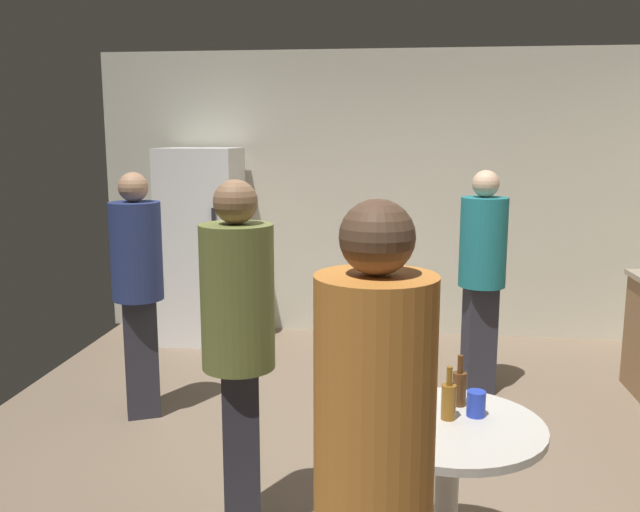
{
  "coord_description": "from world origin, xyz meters",
  "views": [
    {
      "loc": [
        0.2,
        -3.87,
        1.92
      ],
      "look_at": [
        -0.28,
        0.34,
        1.16
      ],
      "focal_mm": 38.03,
      "sensor_mm": 36.0,
      "label": 1
    }
  ],
  "objects_px": {
    "refrigerator": "(202,245)",
    "person_in_orange_shirt": "(374,456)",
    "person_in_olive_shirt": "(238,334)",
    "beer_bottle_brown": "(459,387)",
    "person_in_navy_shirt": "(138,276)",
    "foreground_table": "(448,446)",
    "plastic_cup_blue": "(476,404)",
    "person_in_teal_shirt": "(482,265)",
    "beer_bottle_amber": "(449,400)"
  },
  "relations": [
    {
      "from": "beer_bottle_brown",
      "to": "beer_bottle_amber",
      "type": "bearing_deg",
      "value": -110.48
    },
    {
      "from": "person_in_teal_shirt",
      "to": "person_in_navy_shirt",
      "type": "distance_m",
      "value": 2.45
    },
    {
      "from": "foreground_table",
      "to": "person_in_olive_shirt",
      "type": "distance_m",
      "value": 1.06
    },
    {
      "from": "refrigerator",
      "to": "beer_bottle_brown",
      "type": "relative_size",
      "value": 7.83
    },
    {
      "from": "refrigerator",
      "to": "person_in_orange_shirt",
      "type": "relative_size",
      "value": 1.03
    },
    {
      "from": "person_in_orange_shirt",
      "to": "person_in_navy_shirt",
      "type": "xyz_separation_m",
      "value": [
        -1.67,
        2.5,
        -0.05
      ]
    },
    {
      "from": "plastic_cup_blue",
      "to": "person_in_teal_shirt",
      "type": "distance_m",
      "value": 2.21
    },
    {
      "from": "person_in_olive_shirt",
      "to": "person_in_orange_shirt",
      "type": "relative_size",
      "value": 0.98
    },
    {
      "from": "foreground_table",
      "to": "beer_bottle_brown",
      "type": "relative_size",
      "value": 3.48
    },
    {
      "from": "plastic_cup_blue",
      "to": "person_in_teal_shirt",
      "type": "relative_size",
      "value": 0.07
    },
    {
      "from": "plastic_cup_blue",
      "to": "person_in_navy_shirt",
      "type": "bearing_deg",
      "value": 144.21
    },
    {
      "from": "beer_bottle_amber",
      "to": "plastic_cup_blue",
      "type": "height_order",
      "value": "beer_bottle_amber"
    },
    {
      "from": "beer_bottle_brown",
      "to": "person_in_navy_shirt",
      "type": "height_order",
      "value": "person_in_navy_shirt"
    },
    {
      "from": "refrigerator",
      "to": "foreground_table",
      "type": "relative_size",
      "value": 2.25
    },
    {
      "from": "person_in_orange_shirt",
      "to": "person_in_navy_shirt",
      "type": "height_order",
      "value": "person_in_orange_shirt"
    },
    {
      "from": "refrigerator",
      "to": "person_in_navy_shirt",
      "type": "relative_size",
      "value": 1.07
    },
    {
      "from": "foreground_table",
      "to": "person_in_orange_shirt",
      "type": "distance_m",
      "value": 1.04
    },
    {
      "from": "foreground_table",
      "to": "beer_bottle_amber",
      "type": "height_order",
      "value": "beer_bottle_amber"
    },
    {
      "from": "foreground_table",
      "to": "plastic_cup_blue",
      "type": "xyz_separation_m",
      "value": [
        0.12,
        0.08,
        0.16
      ]
    },
    {
      "from": "refrigerator",
      "to": "person_in_olive_shirt",
      "type": "distance_m",
      "value": 3.3
    },
    {
      "from": "person_in_orange_shirt",
      "to": "person_in_olive_shirt",
      "type": "bearing_deg",
      "value": 38.85
    },
    {
      "from": "refrigerator",
      "to": "plastic_cup_blue",
      "type": "relative_size",
      "value": 16.36
    },
    {
      "from": "person_in_olive_shirt",
      "to": "person_in_navy_shirt",
      "type": "relative_size",
      "value": 1.03
    },
    {
      "from": "plastic_cup_blue",
      "to": "person_in_olive_shirt",
      "type": "xyz_separation_m",
      "value": [
        -1.07,
        0.18,
        0.22
      ]
    },
    {
      "from": "refrigerator",
      "to": "person_in_olive_shirt",
      "type": "xyz_separation_m",
      "value": [
        1.08,
        -3.11,
        0.11
      ]
    },
    {
      "from": "beer_bottle_amber",
      "to": "person_in_navy_shirt",
      "type": "height_order",
      "value": "person_in_navy_shirt"
    },
    {
      "from": "person_in_teal_shirt",
      "to": "plastic_cup_blue",
      "type": "bearing_deg",
      "value": -23.04
    },
    {
      "from": "person_in_navy_shirt",
      "to": "foreground_table",
      "type": "bearing_deg",
      "value": 26.97
    },
    {
      "from": "person_in_orange_shirt",
      "to": "refrigerator",
      "type": "bearing_deg",
      "value": 31.56
    },
    {
      "from": "beer_bottle_amber",
      "to": "person_in_orange_shirt",
      "type": "relative_size",
      "value": 0.13
    },
    {
      "from": "refrigerator",
      "to": "person_in_teal_shirt",
      "type": "distance_m",
      "value": 2.67
    },
    {
      "from": "plastic_cup_blue",
      "to": "person_in_navy_shirt",
      "type": "relative_size",
      "value": 0.07
    },
    {
      "from": "foreground_table",
      "to": "person_in_teal_shirt",
      "type": "xyz_separation_m",
      "value": [
        0.4,
        2.26,
        0.35
      ]
    },
    {
      "from": "refrigerator",
      "to": "person_in_orange_shirt",
      "type": "distance_m",
      "value": 4.64
    },
    {
      "from": "refrigerator",
      "to": "plastic_cup_blue",
      "type": "height_order",
      "value": "refrigerator"
    },
    {
      "from": "person_in_teal_shirt",
      "to": "person_in_orange_shirt",
      "type": "relative_size",
      "value": 0.95
    },
    {
      "from": "refrigerator",
      "to": "beer_bottle_brown",
      "type": "bearing_deg",
      "value": -56.73
    },
    {
      "from": "refrigerator",
      "to": "person_in_olive_shirt",
      "type": "relative_size",
      "value": 1.05
    },
    {
      "from": "foreground_table",
      "to": "person_in_orange_shirt",
      "type": "bearing_deg",
      "value": -107.16
    },
    {
      "from": "beer_bottle_brown",
      "to": "person_in_teal_shirt",
      "type": "bearing_deg",
      "value": 80.66
    },
    {
      "from": "beer_bottle_amber",
      "to": "person_in_navy_shirt",
      "type": "bearing_deg",
      "value": 141.76
    },
    {
      "from": "refrigerator",
      "to": "beer_bottle_brown",
      "type": "xyz_separation_m",
      "value": [
        2.09,
        -3.18,
        -0.08
      ]
    },
    {
      "from": "foreground_table",
      "to": "person_in_navy_shirt",
      "type": "bearing_deg",
      "value": 141.11
    },
    {
      "from": "foreground_table",
      "to": "beer_bottle_brown",
      "type": "bearing_deg",
      "value": 73.71
    },
    {
      "from": "plastic_cup_blue",
      "to": "foreground_table",
      "type": "bearing_deg",
      "value": -145.08
    },
    {
      "from": "beer_bottle_amber",
      "to": "person_in_olive_shirt",
      "type": "height_order",
      "value": "person_in_olive_shirt"
    },
    {
      "from": "beer_bottle_brown",
      "to": "plastic_cup_blue",
      "type": "xyz_separation_m",
      "value": [
        0.06,
        -0.11,
        -0.03
      ]
    },
    {
      "from": "beer_bottle_brown",
      "to": "person_in_olive_shirt",
      "type": "xyz_separation_m",
      "value": [
        -1.01,
        0.07,
        0.19
      ]
    },
    {
      "from": "refrigerator",
      "to": "person_in_teal_shirt",
      "type": "xyz_separation_m",
      "value": [
        2.43,
        -1.11,
        0.08
      ]
    },
    {
      "from": "beer_bottle_brown",
      "to": "person_in_orange_shirt",
      "type": "xyz_separation_m",
      "value": [
        -0.34,
        -1.12,
        0.21
      ]
    }
  ]
}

